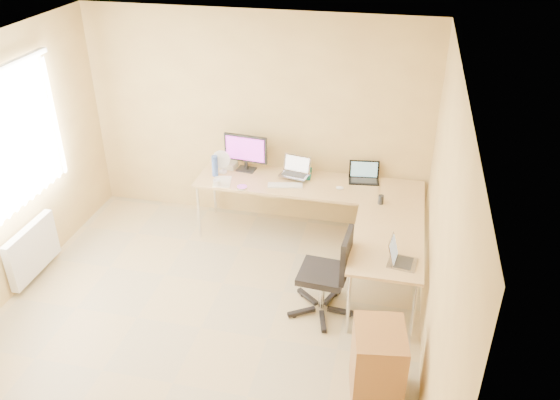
% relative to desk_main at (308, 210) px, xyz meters
% --- Properties ---
extents(floor, '(4.50, 4.50, 0.00)m').
position_rel_desk_main_xyz_m(floor, '(-0.72, -1.85, -0.36)').
color(floor, tan).
rests_on(floor, ground).
extents(ceiling, '(4.50, 4.50, 0.00)m').
position_rel_desk_main_xyz_m(ceiling, '(-0.72, -1.85, 2.24)').
color(ceiling, white).
rests_on(ceiling, ground).
extents(wall_back, '(4.50, 0.00, 4.50)m').
position_rel_desk_main_xyz_m(wall_back, '(-0.72, 0.40, 0.93)').
color(wall_back, tan).
rests_on(wall_back, ground).
extents(wall_right, '(0.00, 4.50, 4.50)m').
position_rel_desk_main_xyz_m(wall_right, '(1.38, -1.85, 0.93)').
color(wall_right, tan).
rests_on(wall_right, ground).
extents(desk_main, '(2.65, 0.70, 0.73)m').
position_rel_desk_main_xyz_m(desk_main, '(0.00, 0.00, 0.00)').
color(desk_main, tan).
rests_on(desk_main, ground).
extents(desk_return, '(0.70, 1.30, 0.73)m').
position_rel_desk_main_xyz_m(desk_return, '(0.98, -1.00, 0.00)').
color(desk_return, tan).
rests_on(desk_return, ground).
extents(monitor, '(0.55, 0.23, 0.46)m').
position_rel_desk_main_xyz_m(monitor, '(-0.81, 0.18, 0.60)').
color(monitor, black).
rests_on(monitor, desk_main).
extents(book_stack, '(0.22, 0.28, 0.04)m').
position_rel_desk_main_xyz_m(book_stack, '(-0.10, 0.20, 0.39)').
color(book_stack, '#0E5444').
rests_on(book_stack, desk_main).
extents(laptop_center, '(0.37, 0.31, 0.22)m').
position_rel_desk_main_xyz_m(laptop_center, '(-0.19, 0.09, 0.52)').
color(laptop_center, '#9F9DB2').
rests_on(laptop_center, desk_main).
extents(laptop_black, '(0.38, 0.30, 0.22)m').
position_rel_desk_main_xyz_m(laptop_black, '(0.62, 0.20, 0.48)').
color(laptop_black, black).
rests_on(laptop_black, desk_main).
extents(keyboard, '(0.42, 0.19, 0.02)m').
position_rel_desk_main_xyz_m(keyboard, '(-0.25, -0.12, 0.37)').
color(keyboard, silver).
rests_on(keyboard, desk_main).
extents(mouse, '(0.11, 0.09, 0.03)m').
position_rel_desk_main_xyz_m(mouse, '(0.37, -0.06, 0.38)').
color(mouse, white).
rests_on(mouse, desk_main).
extents(mug, '(0.11, 0.11, 0.08)m').
position_rel_desk_main_xyz_m(mug, '(-1.02, -0.30, 0.41)').
color(mug, white).
rests_on(mug, desk_main).
extents(cd_stack, '(0.12, 0.12, 0.03)m').
position_rel_desk_main_xyz_m(cd_stack, '(-0.72, -0.30, 0.38)').
color(cd_stack, silver).
rests_on(cd_stack, desk_main).
extents(water_bottle, '(0.08, 0.08, 0.26)m').
position_rel_desk_main_xyz_m(water_bottle, '(-1.13, -0.05, 0.49)').
color(water_bottle, '#3D5DAB').
rests_on(water_bottle, desk_main).
extents(papers, '(0.26, 0.32, 0.01)m').
position_rel_desk_main_xyz_m(papers, '(-1.00, -0.18, 0.37)').
color(papers, silver).
rests_on(papers, desk_main).
extents(white_box, '(0.23, 0.18, 0.07)m').
position_rel_desk_main_xyz_m(white_box, '(-1.04, 0.20, 0.40)').
color(white_box, beige).
rests_on(white_box, desk_main).
extents(desk_fan, '(0.25, 0.25, 0.27)m').
position_rel_desk_main_xyz_m(desk_fan, '(-1.06, 0.06, 0.50)').
color(desk_fan, silver).
rests_on(desk_fan, desk_main).
extents(black_cup, '(0.07, 0.07, 0.10)m').
position_rel_desk_main_xyz_m(black_cup, '(0.85, -0.30, 0.42)').
color(black_cup, '#262626').
rests_on(black_cup, desk_main).
extents(laptop_return, '(0.33, 0.28, 0.20)m').
position_rel_desk_main_xyz_m(laptop_return, '(1.13, -1.37, 0.47)').
color(laptop_return, '#9F9EAC').
rests_on(laptop_return, desk_return).
extents(office_chair, '(0.62, 0.62, 0.97)m').
position_rel_desk_main_xyz_m(office_chair, '(0.38, -1.34, 0.14)').
color(office_chair, black).
rests_on(office_chair, ground).
extents(cabinet, '(0.48, 0.56, 0.70)m').
position_rel_desk_main_xyz_m(cabinet, '(1.00, -2.31, -0.01)').
color(cabinet, brown).
rests_on(cabinet, ground).
extents(radiator, '(0.09, 0.80, 0.55)m').
position_rel_desk_main_xyz_m(radiator, '(-2.75, -1.45, -0.02)').
color(radiator, white).
rests_on(radiator, ground).
extents(window, '(0.10, 1.80, 1.40)m').
position_rel_desk_main_xyz_m(window, '(-2.78, -1.45, 1.19)').
color(window, white).
rests_on(window, wall_left).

